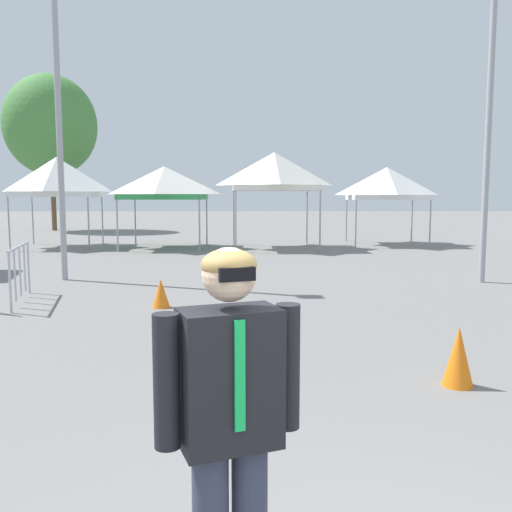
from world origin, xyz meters
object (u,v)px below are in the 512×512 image
object	(u,v)px
tree_behind_tents_center	(50,125)
light_pole_opposite_side	(492,43)
canopy_tent_behind_center	(164,183)
crowd_barrier_mid_lot	(20,263)
canopy_tent_far_right	(274,172)
person_foreground	(230,420)
canopy_tent_behind_right	(387,184)
traffic_cone_near_barrier	(458,356)
light_pole_near_lift	(57,83)
canopy_tent_right_of_center	(57,177)
traffic_cone_lot_center	(161,293)

from	to	relation	value
tree_behind_tents_center	light_pole_opposite_side	bearing A→B (deg)	-50.16
canopy_tent_behind_center	crowd_barrier_mid_lot	bearing A→B (deg)	-96.67
canopy_tent_far_right	person_foreground	size ratio (longest dim) A/B	2.04
canopy_tent_far_right	light_pole_opposite_side	bearing A→B (deg)	-63.17
light_pole_opposite_side	canopy_tent_behind_right	bearing A→B (deg)	87.67
light_pole_opposite_side	person_foreground	bearing A→B (deg)	-119.36
light_pole_opposite_side	traffic_cone_near_barrier	distance (m)	9.12
canopy_tent_behind_right	crowd_barrier_mid_lot	xyz separation A→B (m)	(-10.14, -12.00, -1.74)
traffic_cone_near_barrier	canopy_tent_far_right	bearing A→B (deg)	93.59
light_pole_near_lift	crowd_barrier_mid_lot	size ratio (longest dim) A/B	3.89
canopy_tent_right_of_center	person_foreground	world-z (taller)	canopy_tent_right_of_center
canopy_tent_right_of_center	light_pole_opposite_side	xyz separation A→B (m)	(12.71, -9.28, 2.63)
canopy_tent_right_of_center	traffic_cone_near_barrier	world-z (taller)	canopy_tent_right_of_center
canopy_tent_right_of_center	traffic_cone_near_barrier	distance (m)	18.81
canopy_tent_right_of_center	light_pole_near_lift	size ratio (longest dim) A/B	0.44
light_pole_near_lift	traffic_cone_lot_center	xyz separation A→B (m)	(2.76, -3.32, -4.31)
traffic_cone_lot_center	crowd_barrier_mid_lot	bearing A→B (deg)	168.38
person_foreground	traffic_cone_lot_center	size ratio (longest dim) A/B	3.44
canopy_tent_behind_right	canopy_tent_right_of_center	bearing A→B (deg)	-177.31
light_pole_opposite_side	tree_behind_tents_center	world-z (taller)	light_pole_opposite_side
person_foreground	crowd_barrier_mid_lot	size ratio (longest dim) A/B	0.86
canopy_tent_behind_center	canopy_tent_behind_right	distance (m)	8.96
canopy_tent_behind_center	light_pole_opposite_side	size ratio (longest dim) A/B	0.33
canopy_tent_far_right	traffic_cone_lot_center	size ratio (longest dim) A/B	7.04
canopy_tent_right_of_center	crowd_barrier_mid_lot	world-z (taller)	canopy_tent_right_of_center
light_pole_near_lift	traffic_cone_near_barrier	world-z (taller)	light_pole_near_lift
canopy_tent_behind_center	person_foreground	world-z (taller)	canopy_tent_behind_center
canopy_tent_far_right	tree_behind_tents_center	bearing A→B (deg)	137.31
canopy_tent_behind_right	person_foreground	xyz separation A→B (m)	(-6.07, -19.97, -1.46)
canopy_tent_far_right	crowd_barrier_mid_lot	world-z (taller)	canopy_tent_far_right
tree_behind_tents_center	crowd_barrier_mid_lot	bearing A→B (deg)	-73.01
canopy_tent_behind_right	traffic_cone_near_barrier	world-z (taller)	canopy_tent_behind_right
light_pole_near_lift	person_foreground	bearing A→B (deg)	-68.96
light_pole_opposite_side	traffic_cone_near_barrier	size ratio (longest dim) A/B	14.97
canopy_tent_far_right	light_pole_opposite_side	world-z (taller)	light_pole_opposite_side
canopy_tent_far_right	canopy_tent_behind_right	distance (m)	4.92
person_foreground	light_pole_near_lift	size ratio (longest dim) A/B	0.22
canopy_tent_behind_center	traffic_cone_lot_center	distance (m)	11.64
canopy_tent_behind_right	person_foreground	world-z (taller)	canopy_tent_behind_right
crowd_barrier_mid_lot	traffic_cone_near_barrier	xyz separation A→B (m)	(6.40, -4.73, -0.43)
traffic_cone_near_barrier	light_pole_near_lift	bearing A→B (deg)	130.77
light_pole_opposite_side	tree_behind_tents_center	xyz separation A→B (m)	(-16.37, 19.63, 0.64)
person_foreground	tree_behind_tents_center	size ratio (longest dim) A/B	0.20
crowd_barrier_mid_lot	traffic_cone_lot_center	world-z (taller)	crowd_barrier_mid_lot
canopy_tent_behind_center	traffic_cone_lot_center	world-z (taller)	canopy_tent_behind_center
crowd_barrier_mid_lot	canopy_tent_right_of_center	bearing A→B (deg)	104.65
crowd_barrier_mid_lot	light_pole_near_lift	bearing A→B (deg)	91.23
canopy_tent_behind_center	crowd_barrier_mid_lot	distance (m)	10.99
canopy_tent_right_of_center	canopy_tent_behind_center	bearing A→B (deg)	-8.21
canopy_tent_behind_right	tree_behind_tents_center	bearing A→B (deg)	149.89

